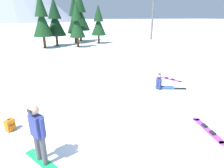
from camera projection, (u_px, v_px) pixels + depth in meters
name	position (u px, v px, depth m)	size (l,w,h in m)	color
ground_plane	(117.00, 129.00, 6.95)	(800.00, 800.00, 0.00)	white
snowboarder_foreground	(38.00, 134.00, 5.02)	(1.00, 1.41, 1.80)	#19B259
snowboarder_midground	(162.00, 83.00, 10.72)	(1.75, 1.03, 0.95)	#335184
loose_snowboard_near_right	(170.00, 79.00, 12.43)	(1.05, 1.68, 0.09)	#993FD8
loose_snowboard_near_left	(208.00, 130.00, 6.83)	(0.65, 1.86, 0.09)	#993FD8
backpack_orange	(10.00, 125.00, 6.77)	(0.38, 0.38, 0.47)	orange
pine_tree_slender	(98.00, 22.00, 28.51)	(2.32, 2.32, 5.80)	#472D19
pine_tree_young	(77.00, 22.00, 24.71)	(2.14, 2.14, 6.10)	#472D19
pine_tree_leaning	(74.00, 18.00, 28.31)	(2.43, 2.43, 7.13)	#472D19
pine_tree_tall	(42.00, 18.00, 23.76)	(2.53, 2.53, 7.01)	#472D19
pine_tree_short	(55.00, 20.00, 25.85)	(2.82, 2.82, 6.53)	#472D19
pine_tree_twin	(79.00, 14.00, 30.67)	(3.32, 3.32, 8.23)	#472D19
ski_lift_tower	(153.00, 7.00, 32.64)	(3.26, 0.36, 9.68)	#595B60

